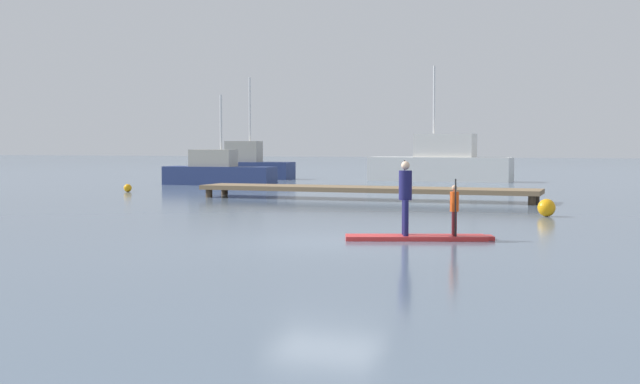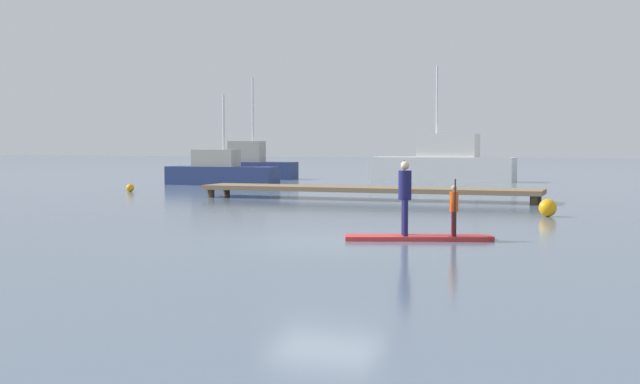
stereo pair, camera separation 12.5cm
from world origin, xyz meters
name	(u,v)px [view 2 (the right image)]	position (x,y,z in m)	size (l,w,h in m)	color
ground_plane	(325,242)	(0.00, 0.00, 0.00)	(240.00, 240.00, 0.00)	slate
paddleboard_near	(418,238)	(1.88, 1.13, 0.05)	(3.41, 1.73, 0.10)	red
paddler_adult	(405,193)	(1.58, 1.03, 1.08)	(0.38, 0.51, 1.72)	#19194C
paddler_child_solo	(454,207)	(2.65, 1.38, 0.75)	(0.26, 0.39, 1.31)	#4C1419
fishing_boat_white_large	(444,163)	(-3.77, 31.55, 1.06)	(8.41, 2.33, 6.81)	silver
fishing_boat_green_midground	(221,172)	(-14.14, 22.97, 0.71)	(6.11, 1.70, 4.82)	navy
motor_boat_small_navy	(248,166)	(-16.13, 30.76, 0.81)	(6.16, 2.06, 6.38)	navy
floating_dock	(367,189)	(-3.27, 14.11, 0.41)	(13.61, 2.05, 0.51)	#846B4C
mooring_buoy_near	(130,188)	(-15.07, 15.61, 0.18)	(0.37, 0.37, 0.37)	orange
mooring_buoy_mid	(548,208)	(4.13, 8.48, 0.27)	(0.54, 0.54, 0.54)	orange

